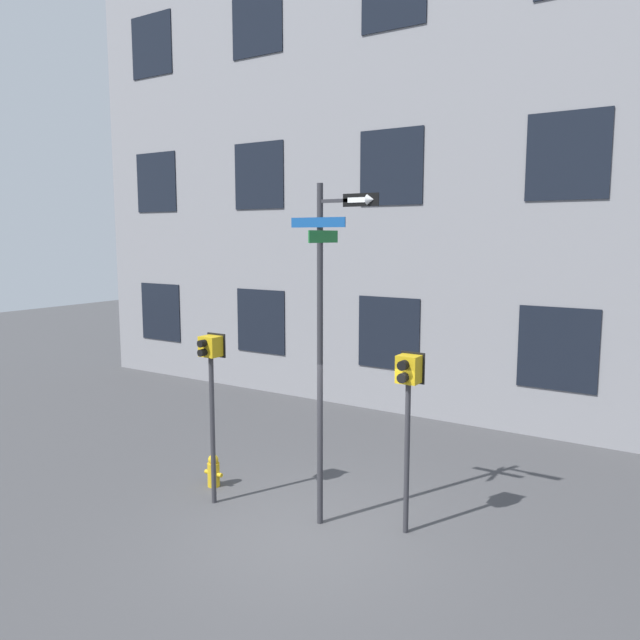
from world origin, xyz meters
TOP-DOWN VIEW (x-y plane):
  - ground_plane at (0.00, 0.00)m, footprint 60.00×60.00m
  - building_facade at (0.00, 6.81)m, footprint 24.00×0.63m
  - street_sign_pole at (-0.05, 0.43)m, footprint 1.42×0.77m
  - pedestrian_signal_left at (-2.01, 0.11)m, footprint 0.37×0.40m
  - pedestrian_signal_right at (1.11, 0.86)m, footprint 0.38×0.40m
  - fire_hydrant at (-2.48, 0.62)m, footprint 0.37×0.21m

SIDE VIEW (x-z plane):
  - ground_plane at x=0.00m, z-range 0.00..0.00m
  - fire_hydrant at x=-2.48m, z-range -0.01..0.56m
  - pedestrian_signal_right at x=1.11m, z-range 0.78..3.50m
  - pedestrian_signal_left at x=-2.01m, z-range 0.76..3.59m
  - street_sign_pole at x=-0.05m, z-range 0.45..5.59m
  - building_facade at x=0.00m, z-range 0.00..12.04m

